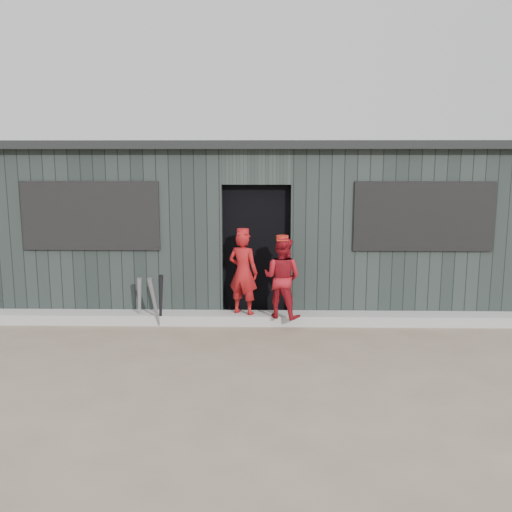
{
  "coord_description": "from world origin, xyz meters",
  "views": [
    {
      "loc": [
        0.16,
        -6.18,
        2.4
      ],
      "look_at": [
        0.0,
        1.8,
        1.0
      ],
      "focal_mm": 40.0,
      "sensor_mm": 36.0,
      "label": 1
    }
  ],
  "objects_px": {
    "bat_mid": "(154,302)",
    "player_grey_back": "(300,274)",
    "player_red_left": "(243,272)",
    "bat_right": "(161,301)",
    "bat_left": "(140,301)",
    "player_red_right": "(282,278)",
    "dugout": "(258,222)"
  },
  "relations": [
    {
      "from": "dugout",
      "to": "bat_left",
      "type": "bearing_deg",
      "value": -133.47
    },
    {
      "from": "player_red_left",
      "to": "player_grey_back",
      "type": "distance_m",
      "value": 1.01
    },
    {
      "from": "player_red_left",
      "to": "bat_mid",
      "type": "bearing_deg",
      "value": 35.23
    },
    {
      "from": "bat_left",
      "to": "player_red_left",
      "type": "height_order",
      "value": "player_red_left"
    },
    {
      "from": "bat_right",
      "to": "player_red_right",
      "type": "bearing_deg",
      "value": 1.21
    },
    {
      "from": "player_red_right",
      "to": "player_grey_back",
      "type": "xyz_separation_m",
      "value": [
        0.29,
        0.72,
        -0.09
      ]
    },
    {
      "from": "bat_right",
      "to": "player_red_left",
      "type": "distance_m",
      "value": 1.23
    },
    {
      "from": "bat_left",
      "to": "bat_right",
      "type": "distance_m",
      "value": 0.36
    },
    {
      "from": "bat_right",
      "to": "player_grey_back",
      "type": "xyz_separation_m",
      "value": [
        2.0,
        0.75,
        0.24
      ]
    },
    {
      "from": "bat_mid",
      "to": "player_red_right",
      "type": "bearing_deg",
      "value": 2.68
    },
    {
      "from": "player_red_right",
      "to": "dugout",
      "type": "bearing_deg",
      "value": -55.11
    },
    {
      "from": "bat_left",
      "to": "bat_right",
      "type": "xyz_separation_m",
      "value": [
        0.33,
        -0.14,
        0.04
      ]
    },
    {
      "from": "bat_right",
      "to": "player_grey_back",
      "type": "bearing_deg",
      "value": 20.66
    },
    {
      "from": "player_red_left",
      "to": "player_grey_back",
      "type": "height_order",
      "value": "player_red_left"
    },
    {
      "from": "bat_mid",
      "to": "bat_right",
      "type": "distance_m",
      "value": 0.09
    },
    {
      "from": "bat_left",
      "to": "player_grey_back",
      "type": "height_order",
      "value": "player_grey_back"
    },
    {
      "from": "bat_mid",
      "to": "player_red_left",
      "type": "distance_m",
      "value": 1.32
    },
    {
      "from": "dugout",
      "to": "player_grey_back",
      "type": "bearing_deg",
      "value": -60.16
    },
    {
      "from": "bat_left",
      "to": "dugout",
      "type": "bearing_deg",
      "value": 46.53
    },
    {
      "from": "bat_mid",
      "to": "player_grey_back",
      "type": "bearing_deg",
      "value": 21.08
    },
    {
      "from": "player_red_left",
      "to": "player_grey_back",
      "type": "bearing_deg",
      "value": -124.06
    },
    {
      "from": "bat_mid",
      "to": "player_red_left",
      "type": "bearing_deg",
      "value": 11.93
    },
    {
      "from": "player_red_left",
      "to": "dugout",
      "type": "bearing_deg",
      "value": -72.96
    },
    {
      "from": "bat_right",
      "to": "dugout",
      "type": "relative_size",
      "value": 0.09
    },
    {
      "from": "bat_mid",
      "to": "player_grey_back",
      "type": "distance_m",
      "value": 2.25
    },
    {
      "from": "bat_mid",
      "to": "player_red_left",
      "type": "relative_size",
      "value": 0.63
    },
    {
      "from": "bat_mid",
      "to": "bat_right",
      "type": "xyz_separation_m",
      "value": [
        0.08,
        0.05,
        0.01
      ]
    },
    {
      "from": "bat_left",
      "to": "player_red_right",
      "type": "distance_m",
      "value": 2.08
    },
    {
      "from": "player_red_left",
      "to": "dugout",
      "type": "relative_size",
      "value": 0.15
    },
    {
      "from": "bat_left",
      "to": "player_red_left",
      "type": "distance_m",
      "value": 1.55
    },
    {
      "from": "bat_right",
      "to": "bat_mid",
      "type": "bearing_deg",
      "value": -149.24
    },
    {
      "from": "player_grey_back",
      "to": "bat_right",
      "type": "bearing_deg",
      "value": 13.08
    }
  ]
}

